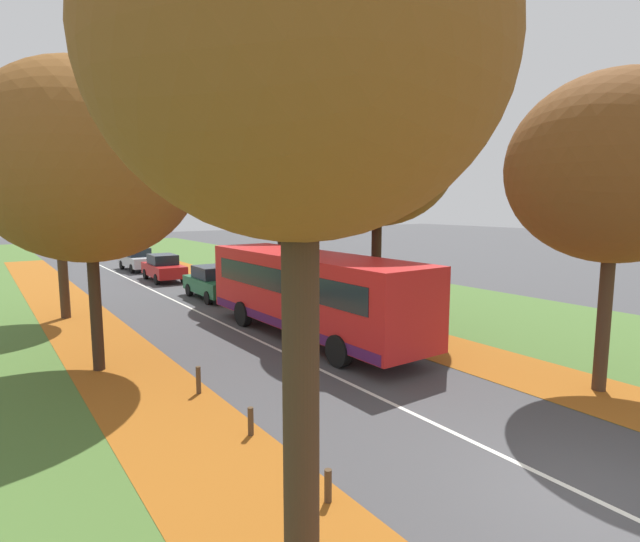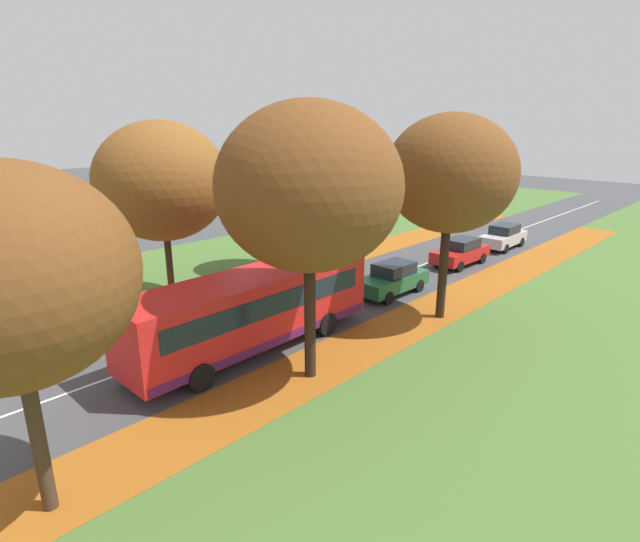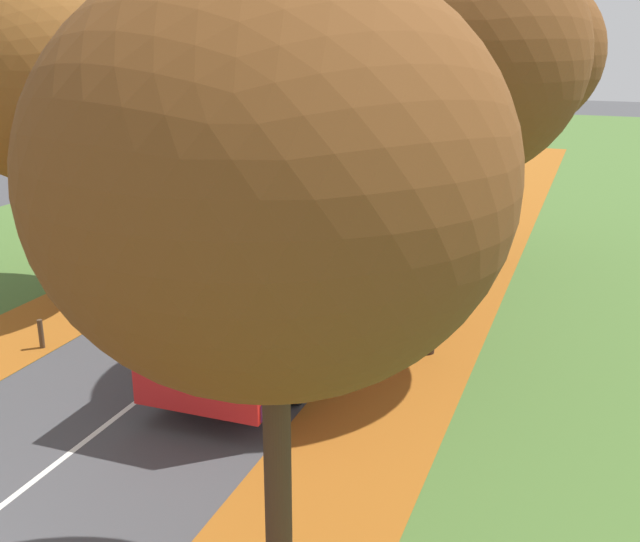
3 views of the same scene
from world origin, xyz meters
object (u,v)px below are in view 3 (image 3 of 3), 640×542
(tree_right_nearest, at_px, (272,178))
(tree_right_mid, at_px, (509,54))
(tree_left_mid, at_px, (210,68))
(tree_left_near, at_px, (55,80))
(car_silver_third_in_line, at_px, (464,160))
(car_green_lead, at_px, (399,219))
(car_red_following, at_px, (439,181))
(tree_right_near, at_px, (440,57))
(bus, at_px, (300,267))
(bollard_fourth, at_px, (41,334))

(tree_right_nearest, distance_m, tree_right_mid, 16.39)
(tree_left_mid, distance_m, tree_right_nearest, 19.47)
(tree_left_near, distance_m, car_silver_third_in_line, 23.08)
(tree_left_near, distance_m, car_green_lead, 12.03)
(tree_right_mid, bearing_deg, car_green_lead, 163.54)
(car_red_following, bearing_deg, tree_right_near, -78.70)
(tree_right_near, height_order, tree_right_mid, tree_right_near)
(tree_left_near, height_order, car_green_lead, tree_left_near)
(tree_right_nearest, distance_m, car_green_lead, 18.28)
(tree_left_near, relative_size, bus, 0.82)
(bus, bearing_deg, tree_left_near, 175.94)
(tree_right_mid, distance_m, bollard_fourth, 15.12)
(tree_left_near, bearing_deg, bus, -4.06)
(tree_right_near, xyz_separation_m, bus, (-3.10, -0.02, -4.81))
(tree_left_mid, bearing_deg, bus, -50.99)
(tree_right_nearest, bearing_deg, car_green_lead, 100.21)
(tree_right_near, relative_size, car_red_following, 2.16)
(tree_left_near, bearing_deg, tree_right_nearest, -41.54)
(bollard_fourth, relative_size, car_green_lead, 0.17)
(tree_left_near, bearing_deg, bollard_fourth, -63.82)
(tree_left_near, xyz_separation_m, bollard_fourth, (1.66, -3.38, -5.47))
(car_green_lead, height_order, car_silver_third_in_line, same)
(tree_right_nearest, height_order, bollard_fourth, tree_right_nearest)
(car_green_lead, height_order, car_red_following, same)
(tree_right_nearest, relative_size, car_green_lead, 1.86)
(car_green_lead, bearing_deg, car_red_following, 91.49)
(tree_left_near, height_order, tree_right_mid, tree_right_mid)
(tree_left_mid, height_order, tree_right_mid, tree_right_mid)
(car_red_following, bearing_deg, tree_left_near, -113.60)
(tree_right_near, height_order, bollard_fourth, tree_right_near)
(tree_right_nearest, relative_size, tree_right_mid, 0.89)
(tree_right_near, height_order, car_silver_third_in_line, tree_right_near)
(tree_left_near, height_order, tree_left_mid, tree_left_near)
(tree_left_near, height_order, bollard_fourth, tree_left_near)
(car_green_lead, relative_size, car_silver_third_in_line, 1.00)
(tree_left_near, bearing_deg, tree_right_mid, 35.30)
(tree_left_near, xyz_separation_m, tree_left_mid, (0.24, 7.78, -0.05))
(tree_right_nearest, xyz_separation_m, bus, (-3.20, 8.50, -3.87))
(tree_left_mid, relative_size, car_red_following, 1.81)
(tree_right_nearest, relative_size, bus, 0.76)
(tree_left_mid, height_order, car_silver_third_in_line, tree_left_mid)
(tree_right_nearest, distance_m, tree_right_near, 8.56)
(tree_right_nearest, distance_m, bus, 9.87)
(car_green_lead, distance_m, car_silver_third_in_line, 13.08)
(tree_right_nearest, xyz_separation_m, bollard_fourth, (-8.48, 5.61, -5.22))
(tree_left_near, distance_m, bollard_fourth, 6.64)
(tree_left_near, relative_size, car_silver_third_in_line, 2.02)
(tree_right_nearest, xyz_separation_m, tree_right_near, (-0.10, 8.51, 0.94))
(tree_right_nearest, bearing_deg, car_red_following, 97.67)
(bus, relative_size, car_red_following, 2.45)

